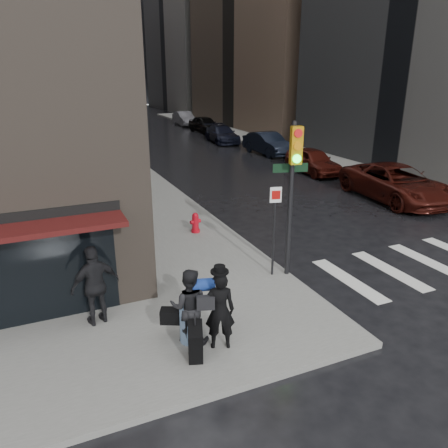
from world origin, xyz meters
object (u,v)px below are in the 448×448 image
Objects in this scene: man_overcoat at (215,316)px; man_greycoat at (96,285)px; man_jeans at (189,306)px; parked_car_4 at (205,124)px; parked_car_5 at (184,118)px; traffic_light at (291,180)px; parked_car_0 at (396,183)px; fire_hydrant at (195,223)px; parked_car_3 at (222,134)px; parked_car_2 at (268,144)px; parked_car_1 at (313,161)px.

man_greycoat is (-2.12, 2.10, 0.16)m from man_overcoat.
man_greycoat is (-1.73, 1.59, 0.11)m from man_jeans.
parked_car_5 is at bearing 84.31° from parked_car_4.
traffic_light is 0.74× the size of parked_car_0.
man_overcoat is 0.43× the size of parked_car_4.
traffic_light is at bearing -75.08° from fire_hydrant.
parked_car_5 is at bearing -89.06° from man_overcoat.
parked_car_3 is 1.07× the size of parked_car_5.
parked_car_0 reaches higher than fire_hydrant.
parked_car_3 is (9.80, 19.93, 0.22)m from fire_hydrant.
man_jeans is at bearing 124.29° from man_greycoat.
traffic_light is 0.92× the size of parked_car_2.
parked_car_1 is (12.61, 13.50, -0.28)m from man_jeans.
parked_car_1 is at bearing -83.48° from parked_car_3.
parked_car_1 is 6.45m from parked_car_2.
man_greycoat is at bearing -154.33° from parked_car_0.
parked_car_4 reaches higher than fire_hydrant.
parked_car_0 reaches higher than parked_car_2.
parked_car_1 is at bearing -89.51° from parked_car_5.
parked_car_1 is 0.94× the size of parked_car_4.
man_overcoat is at bearing -124.29° from parked_car_2.
traffic_light is 25.97m from parked_car_3.
fire_hydrant is 10.31m from parked_car_0.
man_overcoat reaches higher than parked_car_2.
parked_car_3 is at bearing 96.46° from parked_car_0.
parked_car_1 is (14.34, 11.91, -0.39)m from man_greycoat.
parked_car_0 is 1.29× the size of parked_car_4.
man_greycoat is 5.77m from traffic_light.
parked_car_1 is (10.09, 7.07, 0.26)m from fire_hydrant.
man_greycoat is at bearing -137.98° from parked_car_1.
parked_car_3 is at bearing -92.52° from parked_car_5.
parked_car_2 is (0.54, 6.43, 0.05)m from parked_car_1.
parked_car_3 is (-0.29, 12.86, -0.03)m from parked_car_1.
man_greycoat reaches higher than fire_hydrant.
man_overcoat is 1.00× the size of man_greycoat.
traffic_light reaches higher than fire_hydrant.
fire_hydrant is at bearing -86.04° from man_jeans.
parked_car_0 reaches higher than parked_car_5.
parked_car_2 is (10.63, 13.50, 0.31)m from fire_hydrant.
man_overcoat reaches higher than parked_car_0.
parked_car_3 is at bearing -89.67° from man_jeans.
man_jeans is 0.38× the size of parked_car_4.
man_jeans is 0.89× the size of man_greycoat.
man_jeans is at bearing -130.75° from parked_car_1.
traffic_light reaches higher than parked_car_0.
man_jeans is at bearing -125.74° from parked_car_2.
parked_car_4 is (10.78, 26.36, 0.30)m from fire_hydrant.
parked_car_4 is (0.50, 25.72, -0.04)m from parked_car_0.
parked_car_2 is at bearing 93.48° from parked_car_0.
traffic_light reaches higher than parked_car_2.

